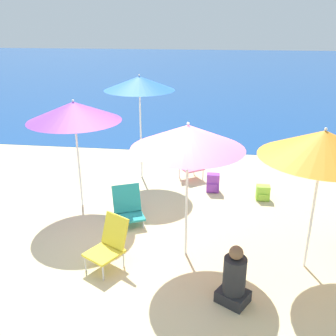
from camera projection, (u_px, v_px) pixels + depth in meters
ground_plane at (149, 242)px, 6.13m from camera, size 60.00×60.00×0.00m
sea_water at (206, 68)px, 28.82m from camera, size 60.00×40.00×0.01m
beach_umbrella_purple at (74, 111)px, 6.68m from camera, size 1.70×1.70×2.09m
beach_umbrella_pink at (188, 137)px, 5.14m from camera, size 1.61×1.61×2.10m
beach_umbrella_orange at (323, 144)px, 4.85m from camera, size 1.66×1.66×2.12m
beach_umbrella_blue at (139, 83)px, 7.91m from camera, size 1.52×1.52×2.34m
beach_chair_pink at (189, 161)px, 8.54m from camera, size 0.70×0.71×0.77m
beach_chair_teal at (128, 207)px, 6.64m from camera, size 0.66×0.67×0.67m
beach_chair_yellow at (109, 242)px, 5.43m from camera, size 0.66×0.71×0.75m
person_seated_near at (234, 280)px, 4.71m from camera, size 0.49×0.47×0.83m
backpack_lime at (263, 193)px, 7.54m from camera, size 0.26×0.21×0.30m
backpack_purple at (213, 183)px, 7.88m from camera, size 0.27×0.20×0.40m
seagull at (181, 156)px, 9.66m from camera, size 0.27×0.11×0.23m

